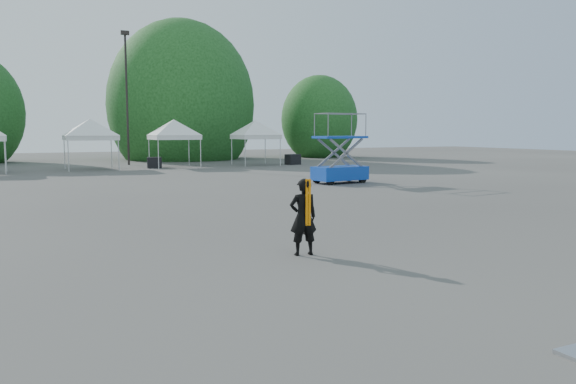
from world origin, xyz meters
name	(u,v)px	position (x,y,z in m)	size (l,w,h in m)	color
ground	(257,251)	(0.00, 0.00, 0.00)	(120.00, 120.00, 0.00)	#474442
light_pole_east	(127,90)	(3.00, 32.00, 5.52)	(0.60, 0.25, 9.80)	black
tree_mid_e	(182,105)	(9.00, 39.00, 4.84)	(5.12, 5.12, 7.79)	#382314
tree_far_e	(319,119)	(22.00, 37.00, 3.63)	(3.84, 3.84, 5.84)	#382314
tent_e	(90,123)	(-0.12, 27.99, 3.06)	(4.58, 4.58, 3.88)	silver
tent_f	(174,123)	(5.45, 28.05, 3.06)	(4.41, 4.41, 3.88)	silver
tent_g	(255,124)	(11.51, 27.80, 3.06)	(4.19, 4.19, 3.88)	silver
man	(303,217)	(0.68, -0.80, 0.80)	(0.63, 0.46, 1.59)	black
scissor_lift	(340,148)	(9.63, 12.58, 1.70)	(2.76, 1.61, 3.38)	#0C52A8
crate_mid	(154,163)	(3.94, 27.62, 0.37)	(0.96, 0.74, 0.74)	black
crate_east	(293,159)	(14.27, 27.13, 0.39)	(1.00, 0.78, 0.78)	black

